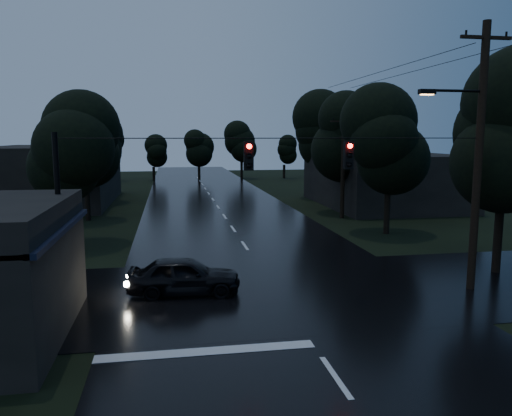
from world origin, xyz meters
name	(u,v)px	position (x,y,z in m)	size (l,w,h in m)	color
main_road	(225,217)	(0.00, 30.00, 0.00)	(12.00, 120.00, 0.02)	black
cross_street	(276,291)	(0.00, 12.00, 0.00)	(60.00, 9.00, 0.02)	black
building_far_right	(382,179)	(14.00, 34.00, 2.20)	(10.00, 14.00, 4.40)	black
building_far_left	(53,175)	(-14.00, 40.00, 2.50)	(10.00, 16.00, 5.00)	black
utility_pole_main	(477,153)	(7.41, 11.00, 5.26)	(3.50, 0.30, 10.00)	black
utility_pole_far	(343,164)	(8.30, 28.00, 3.88)	(2.00, 0.30, 7.50)	black
anchor_pole_left	(60,224)	(-7.50, 11.00, 3.00)	(0.18, 0.18, 6.00)	black
span_signals	(298,154)	(0.56, 10.99, 5.24)	(15.00, 0.37, 1.12)	black
tree_corner_near	(505,133)	(10.00, 13.00, 5.99)	(4.48, 4.48, 9.44)	black
tree_left_a	(72,148)	(-9.00, 22.00, 5.24)	(3.92, 3.92, 8.26)	black
tree_left_b	(85,140)	(-9.60, 30.00, 5.62)	(4.20, 4.20, 8.85)	black
tree_left_c	(96,135)	(-10.20, 40.00, 5.99)	(4.48, 4.48, 9.44)	black
tree_right_a	(390,140)	(9.00, 22.00, 5.62)	(4.20, 4.20, 8.85)	black
tree_right_b	(351,134)	(9.60, 30.00, 5.99)	(4.48, 4.48, 9.44)	black
tree_right_c	(320,131)	(10.20, 40.00, 6.37)	(4.76, 4.76, 10.03)	black
car	(184,276)	(-3.45, 12.26, 0.71)	(1.67, 4.16, 1.42)	black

